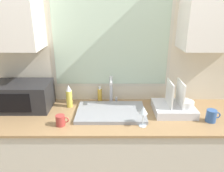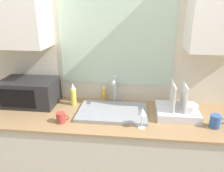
# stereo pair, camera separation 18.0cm
# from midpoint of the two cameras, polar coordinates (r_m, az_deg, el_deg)

# --- Properties ---
(countertop) EXTENTS (2.30, 0.68, 0.93)m
(countertop) POSITION_cam_midpoint_polar(r_m,az_deg,el_deg) (2.20, -2.49, -18.25)
(countertop) COLOR beige
(countertop) RESTS_ON ground_plane
(wall_back) EXTENTS (6.00, 0.38, 2.60)m
(wall_back) POSITION_cam_midpoint_polar(r_m,az_deg,el_deg) (2.07, -2.51, 8.70)
(wall_back) COLOR beige
(wall_back) RESTS_ON ground_plane
(sink_basin) EXTENTS (0.60, 0.40, 0.03)m
(sink_basin) POSITION_cam_midpoint_polar(r_m,az_deg,el_deg) (1.95, -2.65, -6.85)
(sink_basin) COLOR gray
(sink_basin) RESTS_ON countertop
(faucet) EXTENTS (0.08, 0.19, 0.27)m
(faucet) POSITION_cam_midpoint_polar(r_m,az_deg,el_deg) (2.07, -2.34, -0.59)
(faucet) COLOR #B7B7BC
(faucet) RESTS_ON countertop
(microwave) EXTENTS (0.51, 0.33, 0.24)m
(microwave) POSITION_cam_midpoint_polar(r_m,az_deg,el_deg) (2.20, -24.26, -2.34)
(microwave) COLOR #232326
(microwave) RESTS_ON countertop
(dish_rack) EXTENTS (0.35, 0.32, 0.29)m
(dish_rack) POSITION_cam_midpoint_polar(r_m,az_deg,el_deg) (2.00, 13.87, -5.30)
(dish_rack) COLOR silver
(dish_rack) RESTS_ON countertop
(spray_bottle) EXTENTS (0.06, 0.06, 0.22)m
(spray_bottle) POSITION_cam_midpoint_polar(r_m,az_deg,el_deg) (2.09, -13.33, -2.69)
(spray_bottle) COLOR #D8CC4C
(spray_bottle) RESTS_ON countertop
(soap_bottle) EXTENTS (0.04, 0.04, 0.16)m
(soap_bottle) POSITION_cam_midpoint_polar(r_m,az_deg,el_deg) (2.16, -5.34, -2.40)
(soap_bottle) COLOR gold
(soap_bottle) RESTS_ON countertop
(mug_near_sink) EXTENTS (0.11, 0.07, 0.09)m
(mug_near_sink) POSITION_cam_midpoint_polar(r_m,az_deg,el_deg) (1.83, -15.84, -8.67)
(mug_near_sink) COLOR #A53833
(mug_near_sink) RESTS_ON countertop
(wine_glass) EXTENTS (0.07, 0.07, 0.17)m
(wine_glass) POSITION_cam_midpoint_polar(r_m,az_deg,el_deg) (1.71, 5.46, -6.61)
(wine_glass) COLOR silver
(wine_glass) RESTS_ON countertop
(mug_by_rack) EXTENTS (0.12, 0.08, 0.10)m
(mug_by_rack) POSITION_cam_midpoint_polar(r_m,az_deg,el_deg) (1.95, 22.40, -7.33)
(mug_by_rack) COLOR #335999
(mug_by_rack) RESTS_ON countertop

